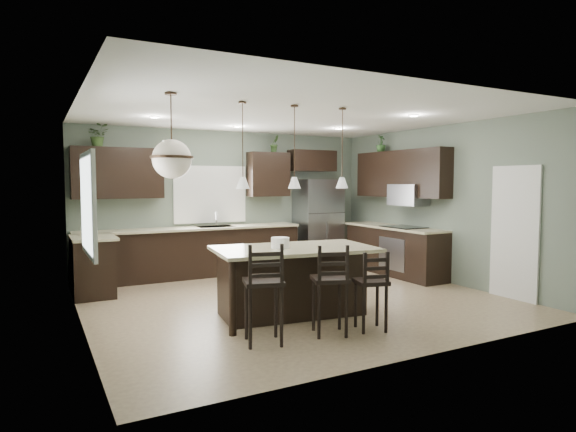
# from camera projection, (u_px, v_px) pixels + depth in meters

# --- Properties ---
(ground) EXTENTS (6.00, 6.00, 0.00)m
(ground) POSITION_uv_depth(u_px,v_px,m) (294.00, 299.00, 7.36)
(ground) COLOR #9E8466
(ground) RESTS_ON ground
(pantry_door) EXTENTS (0.04, 0.82, 2.04)m
(pantry_door) POSITION_uv_depth(u_px,v_px,m) (515.00, 233.00, 7.32)
(pantry_door) COLOR white
(pantry_door) RESTS_ON ground
(window_back) EXTENTS (1.35, 0.02, 1.00)m
(window_back) POSITION_uv_depth(u_px,v_px,m) (210.00, 194.00, 9.48)
(window_back) COLOR white
(window_back) RESTS_ON room_shell
(window_left) EXTENTS (0.02, 1.10, 1.00)m
(window_left) POSITION_uv_depth(u_px,v_px,m) (87.00, 204.00, 5.15)
(window_left) COLOR white
(window_left) RESTS_ON room_shell
(left_return_cabs) EXTENTS (0.60, 0.90, 0.90)m
(left_return_cabs) POSITION_uv_depth(u_px,v_px,m) (92.00, 267.00, 7.57)
(left_return_cabs) COLOR black
(left_return_cabs) RESTS_ON ground
(left_return_countertop) EXTENTS (0.66, 0.96, 0.04)m
(left_return_countertop) POSITION_uv_depth(u_px,v_px,m) (93.00, 238.00, 7.54)
(left_return_countertop) COLOR beige
(left_return_countertop) RESTS_ON left_return_cabs
(back_lower_cabs) EXTENTS (4.20, 0.60, 0.90)m
(back_lower_cabs) POSITION_uv_depth(u_px,v_px,m) (193.00, 253.00, 9.09)
(back_lower_cabs) COLOR black
(back_lower_cabs) RESTS_ON ground
(back_countertop) EXTENTS (4.20, 0.66, 0.04)m
(back_countertop) POSITION_uv_depth(u_px,v_px,m) (193.00, 228.00, 9.04)
(back_countertop) COLOR beige
(back_countertop) RESTS_ON back_lower_cabs
(sink_inset) EXTENTS (0.70, 0.45, 0.01)m
(sink_inset) POSITION_uv_depth(u_px,v_px,m) (216.00, 227.00, 9.25)
(sink_inset) COLOR gray
(sink_inset) RESTS_ON back_countertop
(faucet) EXTENTS (0.02, 0.02, 0.28)m
(faucet) POSITION_uv_depth(u_px,v_px,m) (216.00, 219.00, 9.21)
(faucet) COLOR silver
(faucet) RESTS_ON back_countertop
(back_upper_left) EXTENTS (1.55, 0.34, 0.90)m
(back_upper_left) POSITION_uv_depth(u_px,v_px,m) (118.00, 173.00, 8.49)
(back_upper_left) COLOR black
(back_upper_left) RESTS_ON room_shell
(back_upper_right) EXTENTS (0.85, 0.34, 0.90)m
(back_upper_right) POSITION_uv_depth(u_px,v_px,m) (268.00, 174.00, 9.87)
(back_upper_right) COLOR black
(back_upper_right) RESTS_ON room_shell
(fridge_header) EXTENTS (1.05, 0.34, 0.45)m
(fridge_header) POSITION_uv_depth(u_px,v_px,m) (312.00, 161.00, 10.34)
(fridge_header) COLOR black
(fridge_header) RESTS_ON room_shell
(right_lower_cabs) EXTENTS (0.60, 2.35, 0.90)m
(right_lower_cabs) POSITION_uv_depth(u_px,v_px,m) (394.00, 251.00, 9.37)
(right_lower_cabs) COLOR black
(right_lower_cabs) RESTS_ON ground
(right_countertop) EXTENTS (0.66, 2.35, 0.04)m
(right_countertop) POSITION_uv_depth(u_px,v_px,m) (394.00, 227.00, 9.32)
(right_countertop) COLOR beige
(right_countertop) RESTS_ON right_lower_cabs
(cooktop) EXTENTS (0.58, 0.75, 0.02)m
(cooktop) POSITION_uv_depth(u_px,v_px,m) (404.00, 227.00, 9.08)
(cooktop) COLOR black
(cooktop) RESTS_ON right_countertop
(wall_oven_front) EXTENTS (0.01, 0.72, 0.60)m
(wall_oven_front) POSITION_uv_depth(u_px,v_px,m) (391.00, 254.00, 8.98)
(wall_oven_front) COLOR gray
(wall_oven_front) RESTS_ON right_lower_cabs
(right_upper_cabs) EXTENTS (0.34, 2.35, 0.90)m
(right_upper_cabs) POSITION_uv_depth(u_px,v_px,m) (401.00, 174.00, 9.32)
(right_upper_cabs) COLOR black
(right_upper_cabs) RESTS_ON room_shell
(microwave) EXTENTS (0.40, 0.75, 0.40)m
(microwave) POSITION_uv_depth(u_px,v_px,m) (408.00, 195.00, 9.08)
(microwave) COLOR gray
(microwave) RESTS_ON right_upper_cabs
(refrigerator) EXTENTS (0.90, 0.74, 1.85)m
(refrigerator) POSITION_uv_depth(u_px,v_px,m) (318.00, 223.00, 10.31)
(refrigerator) COLOR #96969E
(refrigerator) RESTS_ON ground
(kitchen_island) EXTENTS (2.23, 1.45, 0.92)m
(kitchen_island) POSITION_uv_depth(u_px,v_px,m) (294.00, 282.00, 6.42)
(kitchen_island) COLOR black
(kitchen_island) RESTS_ON ground
(serving_dish) EXTENTS (0.24, 0.24, 0.14)m
(serving_dish) POSITION_uv_depth(u_px,v_px,m) (280.00, 243.00, 6.31)
(serving_dish) COLOR white
(serving_dish) RESTS_ON kitchen_island
(bar_stool_left) EXTENTS (0.52, 0.52, 1.13)m
(bar_stool_left) POSITION_uv_depth(u_px,v_px,m) (263.00, 293.00, 5.30)
(bar_stool_left) COLOR black
(bar_stool_left) RESTS_ON ground
(bar_stool_center) EXTENTS (0.51, 0.51, 1.08)m
(bar_stool_center) POSITION_uv_depth(u_px,v_px,m) (330.00, 289.00, 5.62)
(bar_stool_center) COLOR black
(bar_stool_center) RESTS_ON ground
(bar_stool_right) EXTENTS (0.45, 0.45, 0.97)m
(bar_stool_right) POSITION_uv_depth(u_px,v_px,m) (371.00, 290.00, 5.78)
(bar_stool_right) COLOR black
(bar_stool_right) RESTS_ON ground
(pendant_left) EXTENTS (0.17, 0.17, 1.10)m
(pendant_left) POSITION_uv_depth(u_px,v_px,m) (243.00, 145.00, 6.05)
(pendant_left) COLOR silver
(pendant_left) RESTS_ON room_shell
(pendant_center) EXTENTS (0.17, 0.17, 1.10)m
(pendant_center) POSITION_uv_depth(u_px,v_px,m) (294.00, 147.00, 6.29)
(pendant_center) COLOR white
(pendant_center) RESTS_ON room_shell
(pendant_right) EXTENTS (0.17, 0.17, 1.10)m
(pendant_right) POSITION_uv_depth(u_px,v_px,m) (342.00, 148.00, 6.54)
(pendant_right) COLOR white
(pendant_right) RESTS_ON room_shell
(chandelier) EXTENTS (0.48, 0.48, 0.97)m
(chandelier) POSITION_uv_depth(u_px,v_px,m) (171.00, 136.00, 5.44)
(chandelier) COLOR beige
(chandelier) RESTS_ON room_shell
(plant_back_left) EXTENTS (0.35, 0.31, 0.39)m
(plant_back_left) POSITION_uv_depth(u_px,v_px,m) (98.00, 135.00, 8.27)
(plant_back_left) COLOR #304920
(plant_back_left) RESTS_ON back_upper_left
(plant_back_right) EXTENTS (0.22, 0.20, 0.35)m
(plant_back_right) POSITION_uv_depth(u_px,v_px,m) (275.00, 144.00, 9.86)
(plant_back_right) COLOR #2F4E22
(plant_back_right) RESTS_ON back_upper_right
(plant_right_wall) EXTENTS (0.26, 0.26, 0.35)m
(plant_right_wall) POSITION_uv_depth(u_px,v_px,m) (381.00, 143.00, 9.77)
(plant_right_wall) COLOR #274C21
(plant_right_wall) RESTS_ON right_upper_cabs
(room_shell) EXTENTS (6.00, 6.00, 6.00)m
(room_shell) POSITION_uv_depth(u_px,v_px,m) (295.00, 188.00, 7.24)
(room_shell) COLOR slate
(room_shell) RESTS_ON ground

